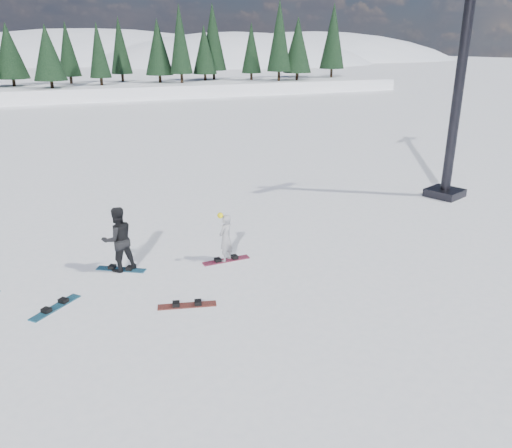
{
  "coord_description": "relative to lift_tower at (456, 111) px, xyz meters",
  "views": [
    {
      "loc": [
        -3.84,
        -13.15,
        6.38
      ],
      "look_at": [
        2.0,
        0.2,
        1.1
      ],
      "focal_mm": 35.0,
      "sensor_mm": 36.0,
      "label": 1
    }
  ],
  "objects": [
    {
      "name": "alpine_backdrop",
      "position": [
        -24.04,
        186.24,
        -17.68
      ],
      "size": [
        412.5,
        227.0,
        53.2
      ],
      "color": "white",
      "rests_on": "ground"
    },
    {
      "name": "snowboard_loose_a",
      "position": [
        -16.35,
        -3.67,
        -3.69
      ],
      "size": [
        1.32,
        1.19,
        0.03
      ],
      "primitive_type": "cube",
      "rotation": [
        0.0,
        0.0,
        0.71
      ],
      "color": "#176383",
      "rests_on": "ground"
    },
    {
      "name": "snowboarder_woman",
      "position": [
        -11.3,
        -2.66,
        -2.94
      ],
      "size": [
        0.66,
        0.62,
        1.65
      ],
      "rotation": [
        0.0,
        0.0,
        3.77
      ],
      "color": "#A4A4A9",
      "rests_on": "ground"
    },
    {
      "name": "lift_tower",
      "position": [
        0.0,
        0.0,
        0.0
      ],
      "size": [
        2.46,
        1.74,
        9.11
      ],
      "rotation": [
        0.0,
        0.0,
        0.33
      ],
      "color": "black",
      "rests_on": "ground"
    },
    {
      "name": "snowboard_loose_b",
      "position": [
        -13.22,
        -4.92,
        -3.69
      ],
      "size": [
        1.52,
        0.66,
        0.03
      ],
      "primitive_type": "cube",
      "rotation": [
        0.0,
        0.0,
        -0.26
      ],
      "color": "maroon",
      "rests_on": "ground"
    },
    {
      "name": "snowboard_woman",
      "position": [
        -11.3,
        -2.65,
        -3.69
      ],
      "size": [
        1.5,
        0.3,
        0.03
      ],
      "primitive_type": "cube",
      "rotation": [
        0.0,
        0.0,
        0.01
      ],
      "color": "#9F223F",
      "rests_on": "ground"
    },
    {
      "name": "ground",
      "position": [
        -12.32,
        -2.92,
        -3.71
      ],
      "size": [
        420.0,
        420.0,
        0.0
      ],
      "primitive_type": "plane",
      "color": "white",
      "rests_on": "ground"
    },
    {
      "name": "snowboarder_man",
      "position": [
        -14.42,
        -2.01,
        -2.72
      ],
      "size": [
        1.08,
        0.92,
        1.97
      ],
      "primitive_type": "imported",
      "rotation": [
        0.0,
        0.0,
        3.34
      ],
      "color": "black",
      "rests_on": "ground"
    },
    {
      "name": "snowboard_man",
      "position": [
        -14.42,
        -2.01,
        -3.69
      ],
      "size": [
        1.41,
        1.05,
        0.03
      ],
      "primitive_type": "cube",
      "rotation": [
        0.0,
        0.0,
        -0.57
      ],
      "color": "#175A7E",
      "rests_on": "ground"
    }
  ]
}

